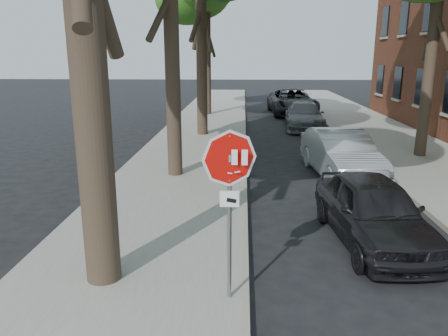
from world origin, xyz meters
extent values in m
plane|color=black|center=(0.00, 0.00, 0.00)|extent=(120.00, 120.00, 0.00)
cube|color=gray|center=(-2.50, 12.00, 0.06)|extent=(4.00, 55.00, 0.12)
cube|color=gray|center=(6.00, 12.00, 0.06)|extent=(4.00, 55.00, 0.12)
cube|color=#9E9384|center=(-0.45, 12.00, 0.07)|extent=(0.12, 55.00, 0.13)
cube|color=#9E9384|center=(3.95, 12.00, 0.07)|extent=(0.12, 55.00, 0.13)
cylinder|color=gray|center=(-0.70, 0.00, 1.42)|extent=(0.06, 0.06, 2.60)
cube|color=#99999E|center=(-0.70, -0.03, 2.32)|extent=(0.05, 0.06, 0.10)
cylinder|color=#99999E|center=(-0.70, -0.03, 2.32)|extent=(0.76, 0.32, 0.82)
cylinder|color=white|center=(-0.70, -0.05, 2.32)|extent=(0.76, 0.32, 0.82)
cylinder|color=red|center=(-0.70, -0.05, 2.32)|extent=(0.68, 0.29, 0.74)
cube|color=white|center=(-0.91, -0.06, 2.34)|extent=(0.08, 0.00, 0.22)
cube|color=white|center=(-0.77, -0.06, 2.34)|extent=(0.08, 0.00, 0.22)
cube|color=white|center=(-0.63, -0.06, 2.34)|extent=(0.08, 0.00, 0.22)
cube|color=white|center=(-0.49, -0.06, 2.34)|extent=(0.08, 0.00, 0.22)
cube|color=silver|center=(-0.81, -0.07, 2.13)|extent=(0.08, 0.00, 0.03)
cube|color=silver|center=(-0.70, -0.07, 2.11)|extent=(0.08, 0.00, 0.03)
cube|color=silver|center=(-0.59, -0.07, 2.13)|extent=(0.08, 0.00, 0.03)
cube|color=white|center=(-0.70, -0.04, 1.72)|extent=(0.28, 0.02, 0.24)
cube|color=black|center=(-0.67, -0.05, 1.70)|extent=(0.15, 0.00, 0.08)
cylinder|color=black|center=(-2.60, 7.00, 4.87)|extent=(0.44, 0.44, 9.50)
cylinder|color=black|center=(-2.40, 14.00, 5.12)|extent=(0.48, 0.48, 10.00)
cylinder|color=black|center=(-2.70, 21.00, 4.62)|extent=(0.40, 0.40, 9.00)
ellipsoid|color=#155012|center=(-3.46, 21.76, 6.76)|extent=(3.78, 3.78, 3.02)
cylinder|color=black|center=(6.00, 10.00, 4.62)|extent=(0.40, 0.40, 9.00)
imported|color=black|center=(2.13, 2.43, 0.68)|extent=(1.97, 4.12, 1.36)
imported|color=#9EA2A6|center=(2.53, 7.35, 0.72)|extent=(2.02, 4.54, 1.45)
imported|color=#54555A|center=(2.60, 16.37, 0.66)|extent=(2.16, 4.69, 1.33)
imported|color=black|center=(2.56, 21.83, 0.80)|extent=(2.95, 5.88, 1.60)
camera|label=1|loc=(-0.52, -5.98, 3.74)|focal=35.00mm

